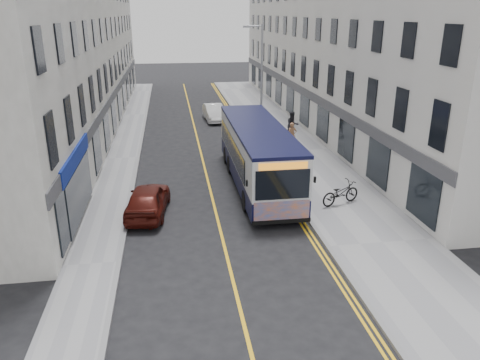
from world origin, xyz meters
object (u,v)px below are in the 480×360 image
object	(u,v)px
pedestrian_near	(292,135)
pedestrian_far	(292,126)
streetlamp	(260,82)
car_white	(214,113)
bicycle	(341,193)
city_bus	(257,153)
car_maroon	(148,199)

from	to	relation	value
pedestrian_near	pedestrian_far	world-z (taller)	pedestrian_far
streetlamp	car_white	world-z (taller)	streetlamp
bicycle	pedestrian_near	size ratio (longest dim) A/B	1.26
car_white	city_bus	bearing A→B (deg)	-91.46
car_white	car_maroon	distance (m)	19.53
car_white	car_maroon	size ratio (longest dim) A/B	0.99
city_bus	pedestrian_near	xyz separation A→B (m)	(3.58, 6.49, -0.82)
streetlamp	pedestrian_near	bearing A→B (deg)	-32.58
car_maroon	pedestrian_far	bearing A→B (deg)	-123.12
streetlamp	car_white	bearing A→B (deg)	106.20
pedestrian_near	pedestrian_far	xyz separation A→B (m)	(0.56, 2.07, 0.15)
streetlamp	car_white	xyz separation A→B (m)	(-2.37, 8.16, -3.69)
bicycle	pedestrian_far	size ratio (longest dim) A/B	1.06
bicycle	pedestrian_near	distance (m)	9.94
bicycle	pedestrian_far	xyz separation A→B (m)	(0.77, 12.01, 0.44)
streetlamp	car_white	size ratio (longest dim) A/B	1.91
bicycle	pedestrian_near	bearing A→B (deg)	-22.35
streetlamp	car_maroon	distance (m)	13.47
pedestrian_near	car_maroon	xyz separation A→B (m)	(-9.21, -9.49, -0.25)
pedestrian_far	bicycle	bearing A→B (deg)	-103.27
bicycle	car_white	bearing A→B (deg)	-9.09
car_white	pedestrian_far	bearing A→B (deg)	-60.48
pedestrian_far	pedestrian_near	bearing A→B (deg)	-114.68
pedestrian_near	bicycle	bearing A→B (deg)	-85.08
streetlamp	city_bus	bearing A→B (deg)	-101.74
pedestrian_near	car_white	xyz separation A→B (m)	(-4.34, 9.42, -0.27)
city_bus	car_maroon	bearing A→B (deg)	-151.96
city_bus	car_maroon	size ratio (longest dim) A/B	2.66
city_bus	pedestrian_far	bearing A→B (deg)	64.21
streetlamp	city_bus	xyz separation A→B (m)	(-1.61, -7.75, -2.60)
pedestrian_far	car_maroon	xyz separation A→B (m)	(-9.77, -11.57, -0.40)
pedestrian_far	car_white	size ratio (longest dim) A/B	0.48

